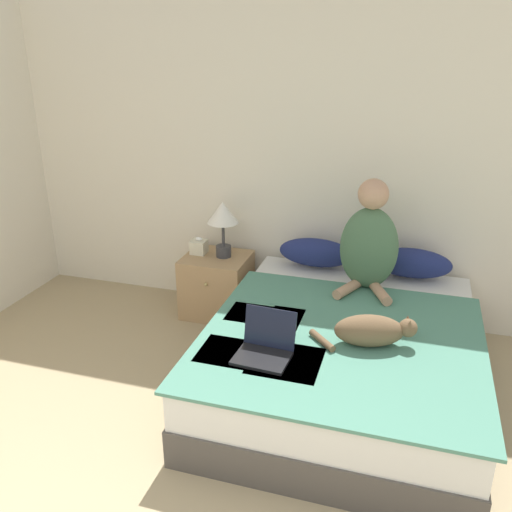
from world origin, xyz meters
TOP-DOWN VIEW (x-y plane):
  - wall_back at (0.00, 3.66)m, footprint 5.53×0.05m
  - bed at (0.63, 2.60)m, footprint 1.64×1.98m
  - pillow_near at (0.27, 3.45)m, footprint 0.57×0.23m
  - pillow_far at (0.99, 3.45)m, footprint 0.57×0.23m
  - person_sitting at (0.69, 3.17)m, footprint 0.40×0.39m
  - cat_tabby at (0.80, 2.39)m, footprint 0.61×0.29m
  - laptop_open at (0.25, 2.10)m, footprint 0.32×0.30m
  - nightstand at (-0.52, 3.36)m, footprint 0.51×0.48m
  - table_lamp at (-0.46, 3.38)m, footprint 0.25×0.25m
  - tissue_box at (-0.68, 3.39)m, footprint 0.12×0.12m

SIDE VIEW (x-z plane):
  - bed at x=0.63m, z-range 0.00..0.48m
  - nightstand at x=-0.52m, z-range 0.00..0.50m
  - laptop_open at x=0.25m, z-range 0.41..0.66m
  - tissue_box at x=-0.68m, z-range 0.49..0.63m
  - cat_tabby at x=0.80m, z-range 0.48..0.67m
  - pillow_near at x=0.27m, z-range 0.48..0.70m
  - pillow_far at x=0.99m, z-range 0.48..0.70m
  - person_sitting at x=0.69m, z-range 0.43..1.21m
  - table_lamp at x=-0.46m, z-range 0.61..1.06m
  - wall_back at x=0.00m, z-range 0.00..2.55m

